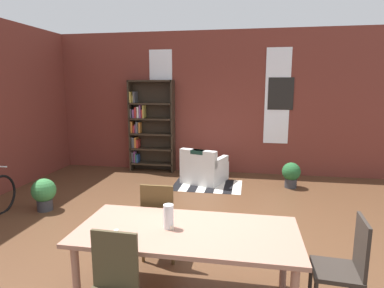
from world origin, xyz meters
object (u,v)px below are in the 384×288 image
object	(u,v)px
dining_table	(187,237)
potted_plant_by_shelf	(44,193)
dining_chair_far_left	(160,218)
potted_plant_corner	(291,174)
dining_chair_head_right	(346,266)
vase_on_table	(169,216)
bookshelf_tall	(149,126)
armchair_white	(204,169)

from	to	relation	value
dining_table	potted_plant_by_shelf	distance (m)	3.36
dining_chair_far_left	potted_plant_corner	distance (m)	3.66
dining_chair_far_left	dining_chair_head_right	size ratio (longest dim) A/B	1.00
vase_on_table	potted_plant_corner	world-z (taller)	vase_on_table
vase_on_table	potted_plant_corner	size ratio (longest dim) A/B	0.45
vase_on_table	dining_chair_head_right	xyz separation A→B (m)	(1.58, -0.01, -0.33)
dining_table	dining_chair_head_right	xyz separation A→B (m)	(1.41, -0.01, -0.14)
dining_table	bookshelf_tall	bearing A→B (deg)	111.50
bookshelf_tall	potted_plant_by_shelf	distance (m)	3.06
potted_plant_by_shelf	dining_chair_far_left	bearing A→B (deg)	-26.34
dining_chair_head_right	armchair_white	bearing A→B (deg)	114.50
dining_table	dining_chair_head_right	world-z (taller)	dining_chair_head_right
dining_chair_head_right	potted_plant_by_shelf	xyz separation A→B (m)	(-4.18, 1.85, -0.21)
armchair_white	potted_plant_by_shelf	world-z (taller)	armchair_white
dining_chair_head_right	bookshelf_tall	bearing A→B (deg)	124.84
dining_chair_head_right	vase_on_table	bearing A→B (deg)	179.81
dining_chair_far_left	potted_plant_by_shelf	xyz separation A→B (m)	(-2.31, 1.15, -0.21)
dining_chair_head_right	armchair_white	distance (m)	4.33
vase_on_table	dining_chair_head_right	distance (m)	1.62
bookshelf_tall	potted_plant_by_shelf	size ratio (longest dim) A/B	4.04
dining_chair_head_right	potted_plant_corner	size ratio (longest dim) A/B	1.82
vase_on_table	bookshelf_tall	distance (m)	4.94
potted_plant_by_shelf	potted_plant_corner	world-z (taller)	potted_plant_by_shelf
dining_chair_head_right	potted_plant_corner	bearing A→B (deg)	89.80
dining_chair_far_left	potted_plant_by_shelf	size ratio (longest dim) A/B	1.75
armchair_white	potted_plant_by_shelf	size ratio (longest dim) A/B	1.86
dining_table	dining_chair_head_right	distance (m)	1.41
dining_chair_far_left	potted_plant_corner	size ratio (longest dim) A/B	1.82
dining_chair_far_left	potted_plant_corner	world-z (taller)	dining_chair_far_left
dining_chair_far_left	potted_plant_by_shelf	bearing A→B (deg)	153.66
armchair_white	potted_plant_by_shelf	bearing A→B (deg)	-138.98
dining_chair_far_left	dining_chair_head_right	xyz separation A→B (m)	(1.87, -0.71, 0.00)
dining_table	dining_chair_head_right	bearing A→B (deg)	-0.22
dining_chair_head_right	potted_plant_by_shelf	distance (m)	4.58
potted_plant_corner	armchair_white	bearing A→B (deg)	177.08
bookshelf_tall	potted_plant_by_shelf	bearing A→B (deg)	-108.73
dining_chair_far_left	dining_chair_head_right	world-z (taller)	same
armchair_white	dining_chair_head_right	bearing A→B (deg)	-65.50
dining_chair_far_left	armchair_white	distance (m)	3.24
dining_chair_far_left	bookshelf_tall	distance (m)	4.21
vase_on_table	dining_chair_far_left	size ratio (longest dim) A/B	0.24
armchair_white	potted_plant_corner	distance (m)	1.81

